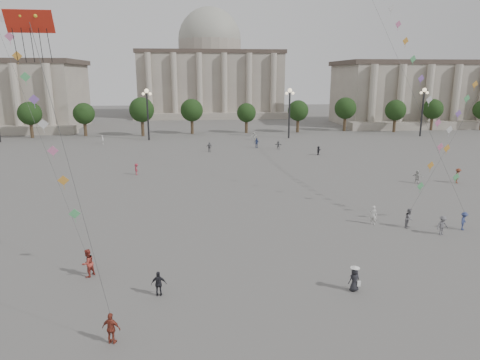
{
  "coord_description": "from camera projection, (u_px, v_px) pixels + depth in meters",
  "views": [
    {
      "loc": [
        -4.66,
        -21.15,
        13.25
      ],
      "look_at": [
        -1.38,
        12.0,
        5.1
      ],
      "focal_mm": 32.0,
      "sensor_mm": 36.0,
      "label": 1
    }
  ],
  "objects": [
    {
      "name": "ground",
      "position": [
        285.0,
        318.0,
        24.04
      ],
      "size": [
        360.0,
        360.0,
        0.0
      ],
      "primitive_type": "plane",
      "color": "#595654",
      "rests_on": "ground"
    },
    {
      "name": "hall_central",
      "position": [
        210.0,
        73.0,
        145.57
      ],
      "size": [
        48.3,
        34.3,
        35.5
      ],
      "color": "gray",
      "rests_on": "ground"
    },
    {
      "name": "tree_row",
      "position": [
        218.0,
        111.0,
        98.16
      ],
      "size": [
        137.12,
        5.12,
        8.0
      ],
      "color": "#382A1C",
      "rests_on": "ground"
    },
    {
      "name": "lamp_post_mid_west",
      "position": [
        147.0,
        105.0,
        88.53
      ],
      "size": [
        2.0,
        0.9,
        10.65
      ],
      "color": "#262628",
      "rests_on": "ground"
    },
    {
      "name": "lamp_post_mid_east",
      "position": [
        290.0,
        104.0,
        91.39
      ],
      "size": [
        2.0,
        0.9,
        10.65
      ],
      "color": "#262628",
      "rests_on": "ground"
    },
    {
      "name": "lamp_post_far_east",
      "position": [
        423.0,
        103.0,
        94.25
      ],
      "size": [
        2.0,
        0.9,
        10.65
      ],
      "color": "#262628",
      "rests_on": "ground"
    },
    {
      "name": "person_crowd_0",
      "position": [
        257.0,
        143.0,
        80.45
      ],
      "size": [
        1.16,
        0.71,
        1.85
      ],
      "primitive_type": "imported",
      "rotation": [
        0.0,
        0.0,
        0.25
      ],
      "color": "navy",
      "rests_on": "ground"
    },
    {
      "name": "person_crowd_4",
      "position": [
        254.0,
        136.0,
        90.26
      ],
      "size": [
        1.55,
        0.98,
        1.6
      ],
      "primitive_type": "imported",
      "rotation": [
        0.0,
        0.0,
        3.51
      ],
      "color": "silver",
      "rests_on": "ground"
    },
    {
      "name": "person_crowd_6",
      "position": [
        442.0,
        225.0,
        36.37
      ],
      "size": [
        1.19,
        0.81,
        1.7
      ],
      "primitive_type": "imported",
      "rotation": [
        0.0,
        0.0,
        0.17
      ],
      "color": "slate",
      "rests_on": "ground"
    },
    {
      "name": "person_crowd_7",
      "position": [
        417.0,
        177.0,
        54.0
      ],
      "size": [
        1.39,
        1.43,
        1.63
      ],
      "primitive_type": "imported",
      "rotation": [
        0.0,
        0.0,
        2.32
      ],
      "color": "silver",
      "rests_on": "ground"
    },
    {
      "name": "person_crowd_8",
      "position": [
        458.0,
        176.0,
        53.98
      ],
      "size": [
        1.25,
        1.41,
        1.89
      ],
      "primitive_type": "imported",
      "rotation": [
        0.0,
        0.0,
        1.01
      ],
      "color": "brown",
      "rests_on": "ground"
    },
    {
      "name": "person_crowd_9",
      "position": [
        318.0,
        151.0,
        73.24
      ],
      "size": [
        1.21,
        1.39,
        1.52
      ],
      "primitive_type": "imported",
      "rotation": [
        0.0,
        0.0,
        0.92
      ],
      "color": "black",
      "rests_on": "ground"
    },
    {
      "name": "person_crowd_10",
      "position": [
        103.0,
        140.0,
        84.71
      ],
      "size": [
        0.44,
        0.65,
        1.74
      ],
      "primitive_type": "imported",
      "rotation": [
        0.0,
        0.0,
        1.54
      ],
      "color": "beige",
      "rests_on": "ground"
    },
    {
      "name": "person_crowd_12",
      "position": [
        278.0,
        145.0,
        78.93
      ],
      "size": [
        1.48,
        1.07,
        1.54
      ],
      "primitive_type": "imported",
      "rotation": [
        0.0,
        0.0,
        2.66
      ],
      "color": "slate",
      "rests_on": "ground"
    },
    {
      "name": "person_crowd_13",
      "position": [
        373.0,
        215.0,
        39.03
      ],
      "size": [
        0.75,
        0.74,
        1.75
      ],
      "primitive_type": "imported",
      "rotation": [
        0.0,
        0.0,
        2.4
      ],
      "color": "silver",
      "rests_on": "ground"
    },
    {
      "name": "person_crowd_16",
      "position": [
        209.0,
        147.0,
        76.16
      ],
      "size": [
        1.08,
        0.62,
        1.73
      ],
      "primitive_type": "imported",
      "rotation": [
        0.0,
        0.0,
        0.21
      ],
      "color": "#57575B",
      "rests_on": "ground"
    },
    {
      "name": "person_crowd_17",
      "position": [
        136.0,
        169.0,
        58.58
      ],
      "size": [
        0.95,
        1.16,
        1.56
      ],
      "primitive_type": "imported",
      "rotation": [
        0.0,
        0.0,
        2.0
      ],
      "color": "#A02B3B",
      "rests_on": "ground"
    },
    {
      "name": "tourist_0",
      "position": [
        111.0,
        328.0,
        21.57
      ],
      "size": [
        1.06,
        0.69,
        1.68
      ],
      "primitive_type": "imported",
      "rotation": [
        0.0,
        0.0,
        2.83
      ],
      "color": "maroon",
      "rests_on": "ground"
    },
    {
      "name": "tourist_4",
      "position": [
        159.0,
        284.0,
        26.29
      ],
      "size": [
        0.94,
        0.4,
        1.59
      ],
      "primitive_type": "imported",
      "rotation": [
        0.0,
        0.0,
        3.13
      ],
      "color": "black",
      "rests_on": "ground"
    },
    {
      "name": "kite_flyer_0",
      "position": [
        88.0,
        263.0,
        28.78
      ],
      "size": [
        1.14,
        1.19,
        1.94
      ],
      "primitive_type": "imported",
      "rotation": [
        0.0,
        0.0,
        4.12
      ],
      "color": "#9E352B",
      "rests_on": "ground"
    },
    {
      "name": "kite_flyer_1",
      "position": [
        464.0,
        221.0,
        37.57
      ],
      "size": [
        1.16,
        1.19,
        1.63
      ],
      "primitive_type": "imported",
      "rotation": [
        0.0,
        0.0,
        0.83
      ],
      "color": "navy",
      "rests_on": "ground"
    },
    {
      "name": "kite_flyer_2",
      "position": [
        409.0,
        218.0,
        38.11
      ],
      "size": [
        1.07,
        1.08,
        1.75
      ],
      "primitive_type": "imported",
      "rotation": [
        0.0,
        0.0,
        0.82
      ],
      "color": "slate",
      "rests_on": "ground"
    },
    {
      "name": "hat_person",
      "position": [
        355.0,
        279.0,
        26.88
      ],
      "size": [
        0.86,
        0.68,
        1.69
      ],
      "color": "black",
      "rests_on": "ground"
    },
    {
      "name": "dragon_kite",
      "position": [
        32.0,
        39.0,
        20.6
      ],
      "size": [
        2.78,
        1.73,
        15.01
      ],
      "color": "red",
      "rests_on": "ground"
    }
  ]
}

